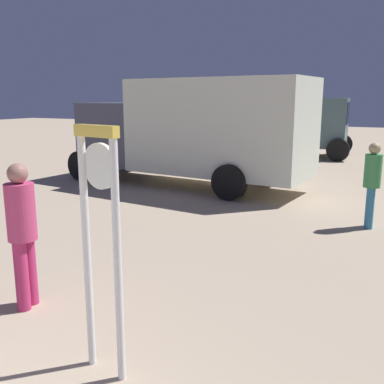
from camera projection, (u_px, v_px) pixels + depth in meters
The scene contains 5 objects.
standing_clock at pixel (101, 227), 3.85m from camera, with size 0.49×0.17×2.29m.
person_near_clock at pixel (22, 229), 5.20m from camera, with size 0.34×0.34×1.77m.
person_distant at pixel (372, 181), 8.49m from camera, with size 0.32×0.32×1.67m.
box_truck_near at pixel (194, 129), 12.44m from camera, with size 7.35×2.95×3.00m.
box_truck_far at pixel (265, 119), 19.61m from camera, with size 7.15×3.11×2.83m.
Camera 1 is at (3.00, -0.74, 2.51)m, focal length 41.23 mm.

